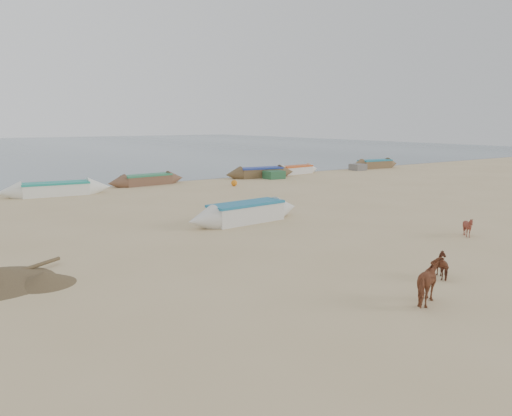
# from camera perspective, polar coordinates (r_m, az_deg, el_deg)

# --- Properties ---
(ground) EXTENTS (140.00, 140.00, 0.00)m
(ground) POSITION_cam_1_polar(r_m,az_deg,el_deg) (18.06, 7.19, -4.93)
(ground) COLOR tan
(ground) RESTS_ON ground
(cow_adult) EXTENTS (1.47, 1.15, 1.13)m
(cow_adult) POSITION_cam_1_polar(r_m,az_deg,el_deg) (13.51, 19.43, -8.04)
(cow_adult) COLOR brown
(cow_adult) RESTS_ON ground
(calf_front) EXTENTS (0.83, 0.76, 0.81)m
(calf_front) POSITION_cam_1_polar(r_m,az_deg,el_deg) (21.79, 23.07, -2.00)
(calf_front) COLOR maroon
(calf_front) RESTS_ON ground
(calf_right) EXTENTS (0.75, 0.84, 0.74)m
(calf_right) POSITION_cam_1_polar(r_m,az_deg,el_deg) (15.89, 20.82, -6.19)
(calf_right) COLOR #5A2C1D
(calf_right) RESTS_ON ground
(near_canoe) EXTENTS (6.35, 1.84, 0.93)m
(near_canoe) POSITION_cam_1_polar(r_m,az_deg,el_deg) (22.93, -1.13, -0.50)
(near_canoe) COLOR silver
(near_canoe) RESTS_ON ground
(waterline_canoes) EXTENTS (56.04, 4.41, 0.94)m
(waterline_canoes) POSITION_cam_1_polar(r_m,az_deg,el_deg) (35.12, -16.76, 2.63)
(waterline_canoes) COLOR brown
(waterline_canoes) RESTS_ON ground
(beach_clutter) EXTENTS (44.70, 5.99, 0.64)m
(beach_clutter) POSITION_cam_1_polar(r_m,az_deg,el_deg) (36.71, -8.38, 3.06)
(beach_clutter) COLOR #326F32
(beach_clutter) RESTS_ON ground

